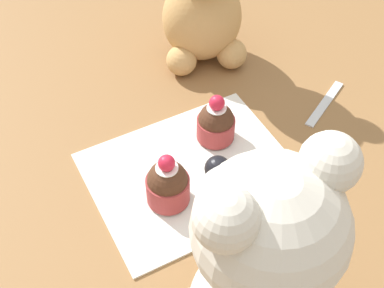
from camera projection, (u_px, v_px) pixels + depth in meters
name	position (u px, v px, depth m)	size (l,w,h in m)	color
ground_plane	(192.00, 174.00, 0.67)	(4.00, 4.00, 0.00)	olive
knitted_placemat	(192.00, 172.00, 0.66)	(0.25, 0.20, 0.01)	silver
teddy_bear_cream	(259.00, 269.00, 0.44)	(0.14, 0.14, 0.26)	beige
cupcake_near_cream_bear	(168.00, 184.00, 0.61)	(0.05, 0.05, 0.07)	#993333
cupcake_near_tan_bear	(216.00, 122.00, 0.68)	(0.05, 0.05, 0.07)	#993333
teaspoon	(325.00, 103.00, 0.75)	(0.10, 0.01, 0.01)	silver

